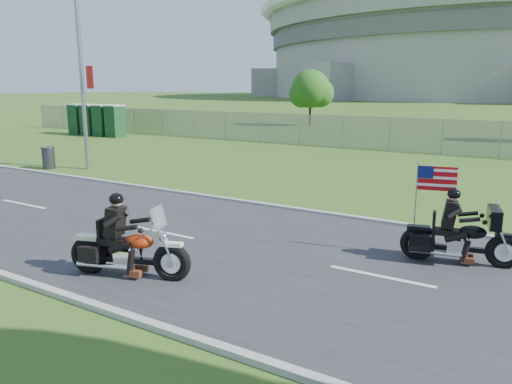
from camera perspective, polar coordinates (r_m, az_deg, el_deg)
The scene contains 15 objects.
ground at distance 12.35m, azimuth -3.92°, elevation -6.16°, with size 420.00×420.00×0.00m, color #30541A.
road at distance 12.35m, azimuth -3.92°, elevation -6.08°, with size 120.00×8.00×0.04m, color #28282B.
curb_north at distance 15.67m, azimuth 4.73°, elevation -2.01°, with size 120.00×0.18×0.12m, color #9E9B93.
curb_south at distance 9.57m, azimuth -18.50°, elevation -12.09°, with size 120.00×0.18×0.12m, color #9E9B93.
fence at distance 31.94m, azimuth 9.86°, elevation 6.82°, with size 60.00×0.03×2.00m, color gray.
stadium at distance 181.88m, azimuth 24.02°, elevation 14.85°, with size 140.40×140.40×29.20m.
streetlight at distance 24.61m, azimuth -19.10°, elevation 15.63°, with size 0.90×2.46×10.00m.
porta_toilet_a at distance 39.29m, azimuth -15.81°, elevation 7.74°, with size 1.10×1.10×2.30m, color #123B1A.
porta_toilet_b at distance 40.33m, azimuth -17.17°, elevation 7.76°, with size 1.10×1.10×2.30m, color #123B1A.
porta_toilet_c at distance 41.39m, azimuth -18.47°, elevation 7.78°, with size 1.10×1.10×2.30m, color #123B1A.
porta_toilet_d at distance 42.47m, azimuth -19.69°, elevation 7.79°, with size 1.10×1.10×2.30m, color #123B1A.
tree_fence_mid at distance 48.27m, azimuth 6.31°, elevation 11.42°, with size 3.96×3.69×5.30m.
motorcycle_lead at distance 10.53m, azimuth -14.50°, elevation -6.59°, with size 2.58×1.19×1.79m.
motorcycle_follow at distance 11.79m, azimuth 22.29°, elevation -5.01°, with size 2.51×1.07×2.12m.
trash_can at distance 25.40m, azimuth -22.63°, elevation 3.58°, with size 0.57×0.57×0.99m, color #37363B.
Camera 1 is at (6.87, -9.51, 3.88)m, focal length 35.00 mm.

